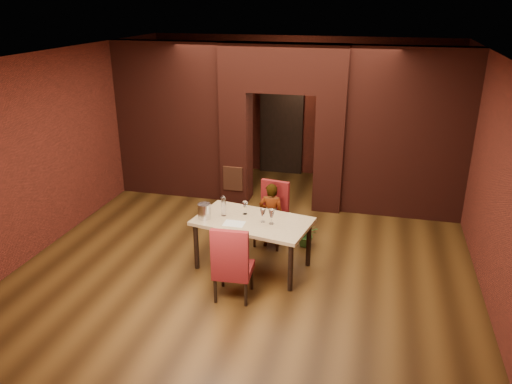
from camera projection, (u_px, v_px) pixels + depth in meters
The scene contains 25 objects.
floor at pixel (258, 246), 8.58m from camera, with size 8.00×8.00×0.00m, color #492E12.
ceiling at pixel (258, 54), 7.41m from camera, with size 7.00×8.00×0.04m, color silver.
wall_back at pixel (299, 107), 11.61m from camera, with size 7.00×0.04×3.20m, color maroon.
wall_front at pixel (149, 289), 4.38m from camera, with size 7.00×0.04×3.20m, color maroon.
wall_left at pixel (66, 143), 8.79m from camera, with size 0.04×8.00×3.20m, color maroon.
wall_right at pixel (493, 175), 7.20m from camera, with size 0.04×8.00×3.20m, color maroon.
pillar_left at pixel (237, 146), 10.18m from camera, with size 0.55×0.55×2.30m, color maroon.
pillar_right at pixel (330, 153), 9.75m from camera, with size 0.55×0.55×2.30m, color maroon.
lintel at pixel (284, 68), 9.38m from camera, with size 2.45×0.55×0.90m, color maroon.
wing_wall_left at pixel (171, 121), 10.34m from camera, with size 2.27×0.35×3.20m, color maroon.
wing_wall_right at pixel (407, 135), 9.26m from camera, with size 2.27×0.35×3.20m, color maroon.
vent_panel at pixel (233, 179), 10.13m from camera, with size 0.40×0.03×0.50m, color #984B2C.
rear_door at pixel (282, 130), 11.84m from camera, with size 0.90×0.08×2.10m, color black.
rear_door_frame at pixel (281, 130), 11.81m from camera, with size 1.02×0.04×2.22m, color black.
dining_table at pixel (253, 244), 7.78m from camera, with size 1.74×0.98×0.81m, color tan.
chair_far at pixel (271, 215), 8.46m from camera, with size 0.50×0.50×1.09m, color maroon.
chair_near at pixel (234, 261), 6.95m from camera, with size 0.52×0.52×1.13m, color maroon.
person_seated at pixel (271, 215), 8.39m from camera, with size 0.42×0.27×1.14m, color white.
wine_glass_a at pixel (245, 208), 7.79m from camera, with size 0.09×0.09×0.21m, color white, non-canonical shape.
wine_glass_b at pixel (263, 216), 7.52m from camera, with size 0.09×0.09×0.21m, color white, non-canonical shape.
wine_glass_c at pixel (272, 217), 7.45m from camera, with size 0.09×0.09×0.23m, color white, non-canonical shape.
tasting_sheet at pixel (234, 224), 7.50m from camera, with size 0.31×0.23×0.00m, color silver.
wine_bucket at pixel (204, 211), 7.63m from camera, with size 0.20×0.20×0.24m, color silver.
water_bottle at pixel (224, 206), 7.72m from camera, with size 0.08×0.08×0.33m, color silver.
potted_plant at pixel (306, 234), 8.52m from camera, with size 0.39×0.34×0.44m, color #2C5B22.
Camera 1 is at (1.84, -7.42, 4.00)m, focal length 35.00 mm.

